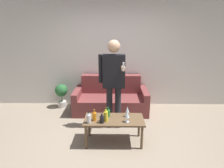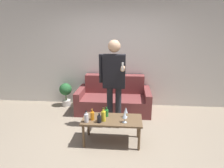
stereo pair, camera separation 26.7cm
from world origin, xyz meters
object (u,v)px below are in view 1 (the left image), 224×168
object	(u,v)px
couch	(111,99)
person_standing_front	(113,78)
coffee_table	(114,122)
bottle_orange	(106,116)

from	to	relation	value
couch	person_standing_front	world-z (taller)	person_standing_front
couch	person_standing_front	distance (m)	1.16
coffee_table	person_standing_front	world-z (taller)	person_standing_front
bottle_orange	person_standing_front	size ratio (longest dim) A/B	0.14
coffee_table	person_standing_front	xyz separation A→B (m)	(-0.02, 0.56, 0.65)
couch	person_standing_front	xyz separation A→B (m)	(0.07, -0.88, 0.76)
person_standing_front	couch	bearing A→B (deg)	94.49
bottle_orange	person_standing_front	world-z (taller)	person_standing_front
coffee_table	person_standing_front	bearing A→B (deg)	91.53
couch	bottle_orange	xyz separation A→B (m)	(-0.05, -1.53, 0.26)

